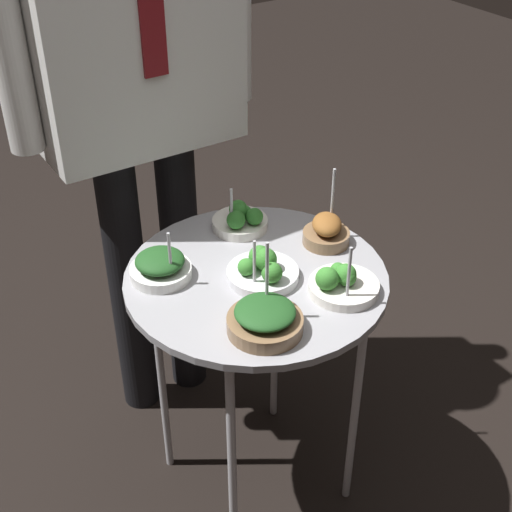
% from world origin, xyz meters
% --- Properties ---
extents(ground_plane, '(8.00, 8.00, 0.00)m').
position_xyz_m(ground_plane, '(0.00, 0.00, 0.00)').
color(ground_plane, black).
extents(serving_cart, '(0.59, 0.59, 0.70)m').
position_xyz_m(serving_cart, '(0.00, 0.00, 0.64)').
color(serving_cart, '#939399').
rests_on(serving_cart, ground_plane).
extents(bowl_spinach_front_center, '(0.14, 0.14, 0.13)m').
position_xyz_m(bowl_spinach_front_center, '(-0.18, 0.11, 0.73)').
color(bowl_spinach_front_center, white).
rests_on(bowl_spinach_front_center, serving_cart).
extents(bowl_broccoli_back_left, '(0.16, 0.16, 0.12)m').
position_xyz_m(bowl_broccoli_back_left, '(0.00, -0.02, 0.72)').
color(bowl_broccoli_back_left, silver).
rests_on(bowl_broccoli_back_left, serving_cart).
extents(bowl_roast_near_rim, '(0.11, 0.11, 0.18)m').
position_xyz_m(bowl_roast_near_rim, '(0.21, 0.02, 0.73)').
color(bowl_roast_near_rim, brown).
rests_on(bowl_roast_near_rim, serving_cart).
extents(bowl_spinach_front_right, '(0.15, 0.15, 0.18)m').
position_xyz_m(bowl_spinach_front_right, '(-0.09, -0.17, 0.73)').
color(bowl_spinach_front_right, brown).
rests_on(bowl_spinach_front_right, serving_cart).
extents(bowl_broccoli_far_rim, '(0.15, 0.15, 0.14)m').
position_xyz_m(bowl_broccoli_far_rim, '(0.12, -0.15, 0.72)').
color(bowl_broccoli_far_rim, silver).
rests_on(bowl_broccoli_far_rim, serving_cart).
extents(bowl_broccoli_center, '(0.14, 0.14, 0.13)m').
position_xyz_m(bowl_broccoli_center, '(0.07, 0.18, 0.73)').
color(bowl_broccoli_center, silver).
rests_on(bowl_broccoli_center, serving_cart).
extents(waiter_figure, '(0.64, 0.24, 1.73)m').
position_xyz_m(waiter_figure, '(-0.05, 0.45, 1.09)').
color(waiter_figure, black).
rests_on(waiter_figure, ground_plane).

